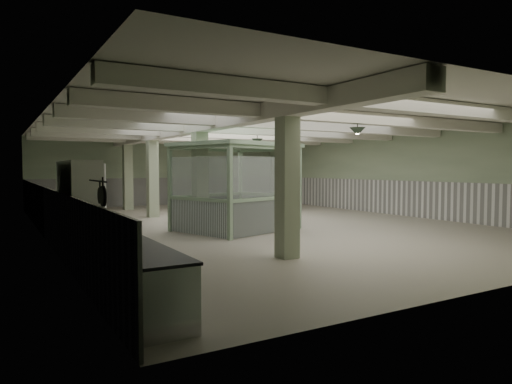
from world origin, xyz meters
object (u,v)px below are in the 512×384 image
prep_counter (116,264)px  guard_booth (236,173)px  walkin_cooler (80,211)px  filing_cabinet (286,209)px

prep_counter → guard_booth: guard_booth is taller
prep_counter → walkin_cooler: walkin_cooler is taller
filing_cabinet → walkin_cooler: bearing=-164.5°
prep_counter → guard_booth: 7.85m
prep_counter → walkin_cooler: bearing=91.6°
walkin_cooler → guard_booth: size_ratio=0.56×
prep_counter → filing_cabinet: filing_cabinet is taller
guard_booth → filing_cabinet: (1.87, -0.15, -1.25)m
guard_booth → filing_cabinet: bearing=-22.8°
prep_counter → filing_cabinet: 8.99m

